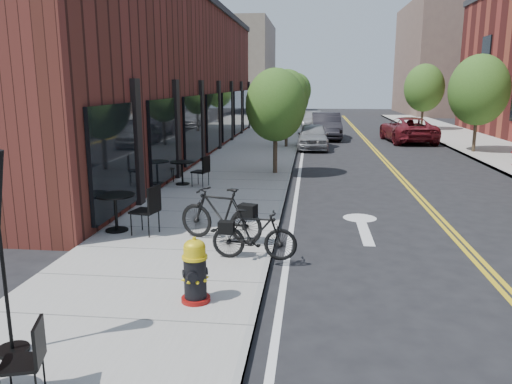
{
  "coord_description": "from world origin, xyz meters",
  "views": [
    {
      "loc": [
        0.72,
        -9.26,
        3.37
      ],
      "look_at": [
        -0.48,
        1.55,
        1.0
      ],
      "focal_mm": 35.0,
      "sensor_mm": 36.0,
      "label": 1
    }
  ],
  "objects": [
    {
      "name": "bistro_set_c",
      "position": [
        -3.47,
        6.47,
        0.62
      ],
      "size": [
        1.87,
        0.98,
        0.98
      ],
      "rotation": [
        0.0,
        0.0,
        -0.3
      ],
      "color": "black",
      "rests_on": "sidewalk_near"
    },
    {
      "name": "ground",
      "position": [
        0.0,
        0.0,
        0.0
      ],
      "size": [
        120.0,
        120.0,
        0.0
      ],
      "primitive_type": "plane",
      "color": "black",
      "rests_on": "ground"
    },
    {
      "name": "bistro_set_b",
      "position": [
        -3.6,
        1.14,
        0.67
      ],
      "size": [
        2.07,
        1.04,
        1.09
      ],
      "rotation": [
        0.0,
        0.0,
        -0.22
      ],
      "color": "black",
      "rests_on": "sidewalk_near"
    },
    {
      "name": "tree_near_c",
      "position": [
        -0.6,
        25.0,
        2.53
      ],
      "size": [
        2.1,
        2.1,
        3.67
      ],
      "color": "#382B1E",
      "rests_on": "sidewalk_near"
    },
    {
      "name": "parked_car_c",
      "position": [
        0.8,
        29.52,
        0.64
      ],
      "size": [
        2.05,
        4.51,
        1.28
      ],
      "primitive_type": "imported",
      "rotation": [
        0.0,
        0.0,
        0.06
      ],
      "color": "#A3A4A8",
      "rests_on": "ground"
    },
    {
      "name": "tree_far_c",
      "position": [
        8.6,
        28.0,
        3.06
      ],
      "size": [
        2.8,
        2.8,
        4.62
      ],
      "color": "#382B1E",
      "rests_on": "sidewalk_far"
    },
    {
      "name": "bg_building_right",
      "position": [
        16.0,
        50.0,
        6.0
      ],
      "size": [
        10.0,
        16.0,
        12.0
      ],
      "primitive_type": "cube",
      "color": "brown",
      "rests_on": "ground"
    },
    {
      "name": "tree_near_b",
      "position": [
        -0.6,
        17.0,
        2.71
      ],
      "size": [
        2.3,
        2.3,
        3.98
      ],
      "color": "#382B1E",
      "rests_on": "sidewalk_near"
    },
    {
      "name": "fire_hydrant",
      "position": [
        -0.98,
        -2.32,
        0.6
      ],
      "size": [
        0.59,
        0.59,
        1.02
      ],
      "rotation": [
        0.0,
        0.0,
        0.43
      ],
      "color": "maroon",
      "rests_on": "sidewalk_near"
    },
    {
      "name": "parked_car_a",
      "position": [
        0.8,
        17.0,
        0.67
      ],
      "size": [
        1.61,
        3.95,
        1.34
      ],
      "primitive_type": "imported",
      "rotation": [
        0.0,
        0.0,
        0.0
      ],
      "color": "gray",
      "rests_on": "ground"
    },
    {
      "name": "bg_building_left",
      "position": [
        -8.0,
        48.0,
        5.0
      ],
      "size": [
        8.0,
        14.0,
        10.0
      ],
      "primitive_type": "cube",
      "color": "#726656",
      "rests_on": "ground"
    },
    {
      "name": "tree_far_b",
      "position": [
        8.6,
        16.0,
        3.06
      ],
      "size": [
        2.8,
        2.8,
        4.62
      ],
      "color": "#382B1E",
      "rests_on": "sidewalk_far"
    },
    {
      "name": "tree_near_d",
      "position": [
        -0.6,
        33.0,
        2.79
      ],
      "size": [
        2.4,
        2.4,
        4.11
      ],
      "color": "#382B1E",
      "rests_on": "sidewalk_near"
    },
    {
      "name": "sidewalk_near",
      "position": [
        -2.0,
        10.0,
        0.06
      ],
      "size": [
        4.0,
        70.0,
        0.12
      ],
      "primitive_type": "cube",
      "color": "#9E9B93",
      "rests_on": "ground"
    },
    {
      "name": "tree_near_a",
      "position": [
        -0.6,
        9.0,
        2.6
      ],
      "size": [
        2.2,
        2.2,
        3.81
      ],
      "color": "#382B1E",
      "rests_on": "sidewalk_near"
    },
    {
      "name": "building_near",
      "position": [
        -6.5,
        14.0,
        3.5
      ],
      "size": [
        5.0,
        28.0,
        7.0
      ],
      "primitive_type": "cube",
      "color": "#451E16",
      "rests_on": "ground"
    },
    {
      "name": "bicycle_left",
      "position": [
        -1.13,
        0.67,
        0.7
      ],
      "size": [
        1.99,
        1.12,
        1.15
      ],
      "primitive_type": "imported",
      "rotation": [
        0.0,
        0.0,
        -1.89
      ],
      "color": "black",
      "rests_on": "sidewalk_near"
    },
    {
      "name": "parked_car_far",
      "position": [
        6.3,
        20.8,
        0.73
      ],
      "size": [
        2.85,
        5.45,
        1.46
      ],
      "primitive_type": "imported",
      "rotation": [
        0.0,
        0.0,
        3.22
      ],
      "color": "maroon",
      "rests_on": "ground"
    },
    {
      "name": "bicycle_right",
      "position": [
        -0.3,
        -0.37,
        0.61
      ],
      "size": [
        1.63,
        0.52,
        0.97
      ],
      "primitive_type": "imported",
      "rotation": [
        0.0,
        0.0,
        1.53
      ],
      "color": "black",
      "rests_on": "sidewalk_near"
    },
    {
      "name": "parked_car_b",
      "position": [
        1.6,
        22.0,
        0.8
      ],
      "size": [
        1.83,
        4.91,
        1.6
      ],
      "primitive_type": "imported",
      "rotation": [
        0.0,
        0.0,
        0.03
      ],
      "color": "black",
      "rests_on": "ground"
    }
  ]
}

